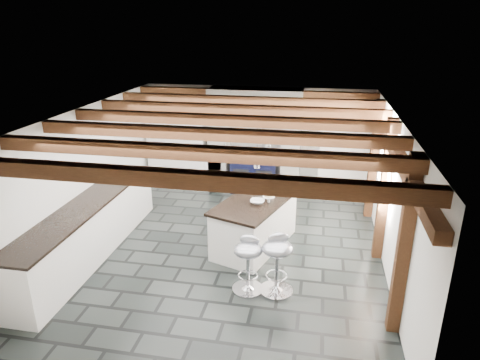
% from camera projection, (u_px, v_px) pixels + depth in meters
% --- Properties ---
extents(ground, '(6.00, 6.00, 0.00)m').
position_uv_depth(ground, '(230.00, 248.00, 7.27)').
color(ground, black).
rests_on(ground, ground).
extents(room_shell, '(6.00, 6.03, 6.00)m').
position_uv_depth(room_shell, '(214.00, 161.00, 8.31)').
color(room_shell, white).
rests_on(room_shell, ground).
extents(range_cooker, '(1.00, 0.63, 0.99)m').
position_uv_depth(range_cooker, '(254.00, 171.00, 9.57)').
color(range_cooker, black).
rests_on(range_cooker, ground).
extents(kitchen_island, '(1.39, 1.91, 1.13)m').
position_uv_depth(kitchen_island, '(255.00, 223.00, 7.21)').
color(kitchen_island, white).
rests_on(kitchen_island, ground).
extents(bar_stool_near, '(0.58, 0.58, 0.89)m').
position_uv_depth(bar_stool_near, '(277.00, 257.00, 5.93)').
color(bar_stool_near, silver).
rests_on(bar_stool_near, ground).
extents(bar_stool_far, '(0.45, 0.45, 0.83)m').
position_uv_depth(bar_stool_far, '(248.00, 258.00, 5.97)').
color(bar_stool_far, silver).
rests_on(bar_stool_far, ground).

